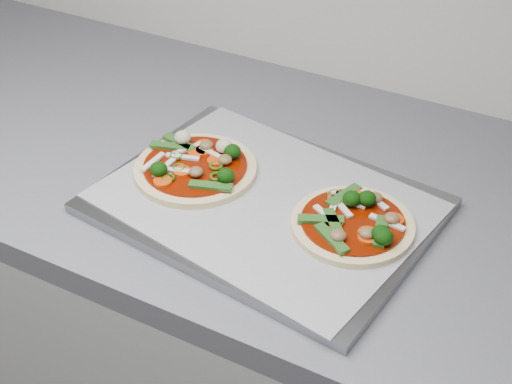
% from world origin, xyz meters
% --- Properties ---
extents(baking_tray, '(0.46, 0.36, 0.01)m').
position_xyz_m(baking_tray, '(-0.50, 1.22, 0.91)').
color(baking_tray, gray).
rests_on(baking_tray, countertop).
extents(parchment, '(0.45, 0.36, 0.00)m').
position_xyz_m(parchment, '(-0.50, 1.22, 0.91)').
color(parchment, '#939398').
rests_on(parchment, baking_tray).
extents(pizza_left, '(0.18, 0.18, 0.03)m').
position_xyz_m(pizza_left, '(-0.62, 1.23, 0.93)').
color(pizza_left, '#EECA8C').
rests_on(pizza_left, parchment).
extents(pizza_right, '(0.17, 0.17, 0.03)m').
position_xyz_m(pizza_right, '(-0.38, 1.22, 0.93)').
color(pizza_right, '#EECA8C').
rests_on(pizza_right, parchment).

